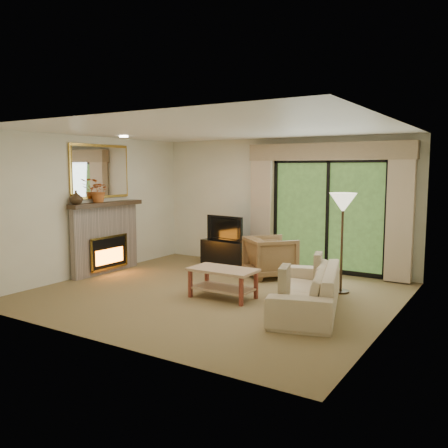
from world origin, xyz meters
The scene contains 22 objects.
floor centered at (0.00, 0.00, 0.00)m, with size 5.50×5.50×0.00m, color olive.
ceiling centered at (0.00, 0.00, 2.60)m, with size 5.50×5.50×0.00m, color white.
wall_back centered at (0.00, 2.50, 1.30)m, with size 5.00×5.00×0.00m, color silver.
wall_front centered at (0.00, -2.50, 1.30)m, with size 5.00×5.00×0.00m, color silver.
wall_left centered at (-2.75, 0.00, 1.30)m, with size 5.00×5.00×0.00m, color silver.
wall_right centered at (2.75, 0.00, 1.30)m, with size 5.00×5.00×0.00m, color silver.
fireplace centered at (-2.63, 0.20, 0.69)m, with size 0.24×1.70×1.37m, color gray, non-canonical shape.
mirror centered at (-2.71, 0.20, 1.95)m, with size 0.07×1.45×1.02m, color #BC9036, non-canonical shape.
sliding_door centered at (1.00, 2.45, 1.10)m, with size 2.26×0.10×2.16m, color black, non-canonical shape.
curtain_left centered at (-0.35, 2.34, 1.20)m, with size 0.45×0.18×2.35m, color tan.
curtain_right centered at (2.35, 2.34, 1.20)m, with size 0.45×0.18×2.35m, color tan.
cornice centered at (1.00, 2.36, 2.32)m, with size 3.20×0.24×0.32m, color #977E5F.
media_console centered at (-0.95, 1.95, 0.27)m, with size 1.07×0.48×0.53m, color black.
tv centered at (-0.95, 1.95, 0.79)m, with size 0.90×0.12×0.52m, color black.
armchair centered at (0.25, 1.53, 0.38)m, with size 0.81×0.83×0.76m, color brown.
sofa centered at (1.61, -0.05, 0.31)m, with size 2.12×0.83×0.62m, color #C3AD89.
pillow_near centered at (1.54, -0.66, 0.53)m, with size 0.11×0.41×0.41m, color brown.
pillow_far centered at (1.54, 0.56, 0.53)m, with size 0.10×0.39×0.39m, color brown.
coffee_table centered at (0.26, -0.15, 0.23)m, with size 1.04×0.57×0.47m, color tan, non-canonical shape.
floor_lamp centered at (1.71, 1.15, 0.81)m, with size 0.43×0.43×1.62m, color beige, non-canonical shape.
vase centered at (-2.61, -0.50, 1.49)m, with size 0.24×0.24×0.25m, color #362617.
branches centered at (-2.61, 0.05, 1.59)m, with size 0.40×0.35×0.45m, color #CC662A.
Camera 1 is at (4.08, -6.24, 2.01)m, focal length 38.00 mm.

